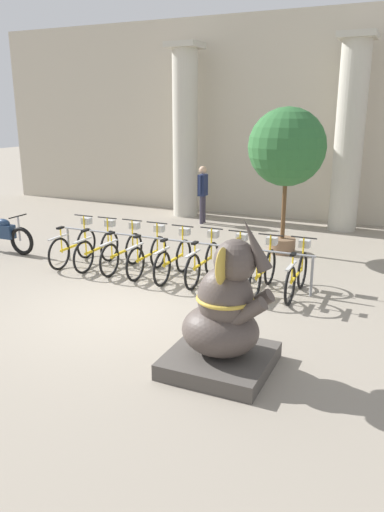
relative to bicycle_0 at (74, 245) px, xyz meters
name	(u,v)px	position (x,y,z in m)	size (l,w,h in m)	color
ground_plane	(125,309)	(2.42, -1.82, -0.41)	(60.00, 60.00, 0.00)	gray
building_facade	(272,119)	(2.42, 6.78, 2.59)	(20.00, 0.20, 6.00)	#BCB29E
column_left	(185,131)	(-0.03, 5.78, 2.21)	(0.97, 0.97, 5.16)	#BCB7A8
column_right	(350,134)	(4.86, 5.78, 2.21)	(0.97, 0.97, 5.16)	#BCB7A8
bike_rack	(177,246)	(2.45, 0.13, 0.23)	(5.50, 0.05, 0.77)	gray
bicycle_0	(74,245)	(0.00, 0.00, 0.00)	(0.48, 1.65, 1.01)	black
bicycle_1	(98,248)	(0.61, 0.02, 0.00)	(0.48, 1.65, 1.01)	black
bicycle_2	(123,251)	(1.23, 0.04, 0.00)	(0.48, 1.65, 1.01)	black
bicycle_3	(148,255)	(1.84, 0.03, 0.00)	(0.48, 1.65, 1.01)	black
bicycle_4	(174,259)	(2.45, -0.01, 0.00)	(0.48, 1.65, 1.01)	black
bicycle_5	(203,262)	(3.06, 0.04, 0.00)	(0.48, 1.65, 1.01)	black
bicycle_6	(233,266)	(3.68, 0.02, 0.00)	(0.48, 1.65, 1.01)	black
bicycle_7	(263,270)	(4.29, 0.00, 0.00)	(0.48, 1.65, 1.01)	black
bicycle_8	(297,274)	(4.90, 0.05, 0.00)	(0.48, 1.65, 1.01)	black
elephant_statue	(224,320)	(4.66, -3.02, 0.28)	(1.31, 1.31, 2.06)	#4C4742
motorcycle	(1,233)	(-2.14, 0.04, 0.04)	(1.93, 0.55, 0.93)	black
person_pedestrian	(203,189)	(0.95, 4.91, 0.61)	(0.22, 0.47, 1.69)	#383342
potted_tree	(287,150)	(3.92, 2.76, 1.99)	(1.75, 1.75, 3.33)	brown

